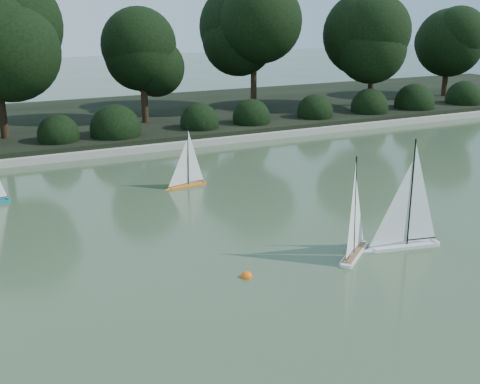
# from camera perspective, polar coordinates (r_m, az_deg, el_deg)

# --- Properties ---
(ground) EXTENTS (80.00, 80.00, 0.00)m
(ground) POSITION_cam_1_polar(r_m,az_deg,el_deg) (8.09, 9.33, -9.80)
(ground) COLOR #334529
(ground) RESTS_ON ground
(pond_coping) EXTENTS (40.00, 0.35, 0.18)m
(pond_coping) POSITION_cam_1_polar(r_m,az_deg,el_deg) (15.82, -9.74, 4.05)
(pond_coping) COLOR gray
(pond_coping) RESTS_ON ground
(far_bank) EXTENTS (40.00, 8.00, 0.30)m
(far_bank) POSITION_cam_1_polar(r_m,az_deg,el_deg) (19.60, -13.15, 6.57)
(far_bank) COLOR black
(far_bank) RESTS_ON ground
(tree_line) EXTENTS (26.31, 3.93, 4.39)m
(tree_line) POSITION_cam_1_polar(r_m,az_deg,el_deg) (18.13, -8.62, 13.93)
(tree_line) COLOR black
(tree_line) RESTS_ON ground
(shrub_hedge) EXTENTS (29.10, 1.10, 1.10)m
(shrub_hedge) POSITION_cam_1_polar(r_m,az_deg,el_deg) (16.59, -10.71, 5.89)
(shrub_hedge) COLOR black
(shrub_hedge) RESTS_ON ground
(sailboat_white_a) EXTENTS (1.36, 0.47, 1.85)m
(sailboat_white_a) POSITION_cam_1_polar(r_m,az_deg,el_deg) (9.69, 14.86, -3.58)
(sailboat_white_a) COLOR silver
(sailboat_white_a) RESTS_ON ground
(sailboat_white_b) EXTENTS (1.04, 0.88, 1.66)m
(sailboat_white_b) POSITION_cam_1_polar(r_m,az_deg,el_deg) (9.38, 11.02, -4.25)
(sailboat_white_b) COLOR silver
(sailboat_white_b) RESTS_ON ground
(sailboat_orange) EXTENTS (0.98, 0.25, 1.33)m
(sailboat_orange) POSITION_cam_1_polar(r_m,az_deg,el_deg) (12.60, -5.36, 1.39)
(sailboat_orange) COLOR orange
(sailboat_orange) RESTS_ON ground
(race_buoy) EXTENTS (0.17, 0.17, 0.17)m
(race_buoy) POSITION_cam_1_polar(r_m,az_deg,el_deg) (8.52, 0.64, -8.06)
(race_buoy) COLOR #F75A0D
(race_buoy) RESTS_ON ground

